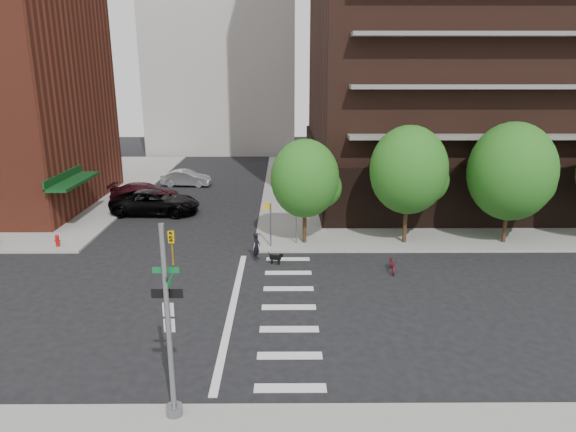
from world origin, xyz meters
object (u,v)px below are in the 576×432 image
(traffic_signal, at_px, (170,338))
(fire_hydrant, at_px, (57,240))
(parked_car_silver, at_px, (186,178))
(scooter, at_px, (392,264))
(parked_car_maroon, at_px, (145,193))
(parked_car_black, at_px, (156,202))
(dog_walker, at_px, (257,246))

(traffic_signal, height_order, fire_hydrant, traffic_signal)
(parked_car_silver, distance_m, scooter, 25.14)
(parked_car_silver, bearing_deg, parked_car_maroon, 164.95)
(parked_car_black, distance_m, dog_walker, 12.20)
(fire_hydrant, xyz_separation_m, dog_walker, (11.77, -1.80, 0.21))
(parked_car_maroon, xyz_separation_m, dog_walker, (9.47, -12.74, -0.02))
(traffic_signal, distance_m, parked_car_silver, 32.75)
(traffic_signal, xyz_separation_m, parked_car_maroon, (-7.73, 26.24, -1.92))
(fire_hydrant, distance_m, parked_car_maroon, 11.18)
(fire_hydrant, relative_size, dog_walker, 0.48)
(fire_hydrant, relative_size, scooter, 0.47)
(traffic_signal, bearing_deg, parked_car_black, 104.92)
(dog_walker, bearing_deg, fire_hydrant, 98.10)
(scooter, bearing_deg, fire_hydrant, 172.74)
(fire_hydrant, height_order, scooter, fire_hydrant)
(scooter, height_order, dog_walker, dog_walker)
(fire_hydrant, relative_size, parked_car_maroon, 0.14)
(traffic_signal, height_order, scooter, traffic_signal)
(parked_car_silver, bearing_deg, parked_car_black, -178.40)
(traffic_signal, xyz_separation_m, fire_hydrant, (-10.03, 15.29, -2.15))
(parked_car_silver, relative_size, scooter, 2.81)
(parked_car_black, height_order, parked_car_maroon, parked_car_black)
(parked_car_black, xyz_separation_m, parked_car_maroon, (-1.64, 3.38, -0.09))
(parked_car_black, distance_m, scooter, 18.71)
(fire_hydrant, bearing_deg, scooter, -10.85)
(fire_hydrant, height_order, parked_car_black, parked_car_black)
(fire_hydrant, xyz_separation_m, parked_car_maroon, (2.30, 10.94, 0.23))
(fire_hydrant, distance_m, parked_car_silver, 17.49)
(fire_hydrant, height_order, parked_car_maroon, parked_car_maroon)
(fire_hydrant, height_order, dog_walker, dog_walker)
(fire_hydrant, bearing_deg, parked_car_maroon, 78.13)
(traffic_signal, height_order, parked_car_silver, traffic_signal)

